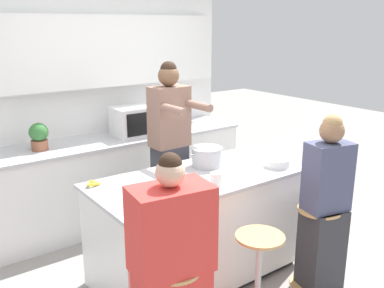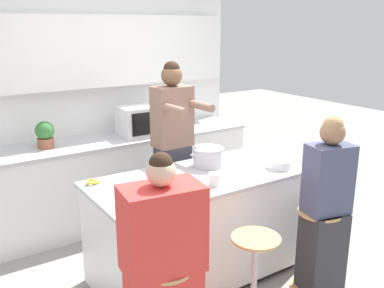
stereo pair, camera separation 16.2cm
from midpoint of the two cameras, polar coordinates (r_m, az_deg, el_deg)
ground_plane at (r=3.87m, az=1.96°, el=-17.26°), size 16.00×16.00×0.00m
wall_back at (r=4.85m, az=-10.38°, el=8.81°), size 3.16×0.22×2.70m
back_counter at (r=4.81m, az=-8.24°, el=-4.35°), size 2.94×0.67×0.93m
kitchen_island at (r=3.63m, az=2.03°, el=-11.08°), size 1.76×0.82×0.92m
bar_stool_center at (r=3.21m, az=9.77°, el=-17.45°), size 0.38×0.38×0.69m
bar_stool_rightmost at (r=3.69m, az=17.54°, el=-13.28°), size 0.38×0.38×0.69m
person_cooking at (r=4.05m, az=-1.40°, el=-1.59°), size 0.37×0.54×1.79m
person_wrapped_blanket at (r=2.68m, az=-2.06°, el=-16.75°), size 0.50×0.35×1.42m
person_seated_near at (r=3.55m, az=18.59°, el=-8.85°), size 0.38×0.33×1.46m
cooking_pot at (r=3.66m, az=3.39°, el=-1.76°), size 0.35×0.27×0.17m
fruit_bowl at (r=3.72m, az=12.80°, el=-2.64°), size 0.20×0.20×0.07m
coffee_cup_near at (r=3.25m, az=4.46°, el=-4.74°), size 0.12×0.09×0.10m
coffee_cup_far at (r=3.24m, az=-0.84°, el=-4.98°), size 0.12×0.09×0.08m
banana_bunch at (r=3.34m, az=-11.87°, el=-4.97°), size 0.14×0.10×0.05m
microwave at (r=4.69m, az=-5.85°, el=3.13°), size 0.46×0.34×0.32m
potted_plant at (r=4.38m, az=-18.03°, el=1.26°), size 0.18×0.18×0.27m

